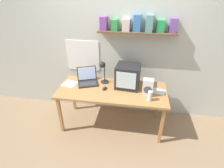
{
  "coord_description": "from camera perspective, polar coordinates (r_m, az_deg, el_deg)",
  "views": [
    {
      "loc": [
        0.37,
        -2.35,
        2.19
      ],
      "look_at": [
        0.0,
        0.0,
        0.82
      ],
      "focal_mm": 28.0,
      "sensor_mm": 36.0,
      "label": 1
    }
  ],
  "objects": [
    {
      "name": "laptop",
      "position": [
        3.0,
        -7.99,
        1.63
      ],
      "size": [
        0.43,
        0.43,
        0.23
      ],
      "rotation": [
        0.0,
        0.0,
        0.36
      ],
      "color": "#232326",
      "rests_on": "corner_desk"
    },
    {
      "name": "loose_paper_near_laptop",
      "position": [
        3.04,
        -13.59,
        0.1
      ],
      "size": [
        0.27,
        0.26,
        0.0
      ],
      "rotation": [
        0.0,
        0.0,
        -0.24
      ],
      "color": "white",
      "rests_on": "corner_desk"
    },
    {
      "name": "juice_glass",
      "position": [
        2.57,
        12.24,
        -3.98
      ],
      "size": [
        0.06,
        0.06,
        0.15
      ],
      "color": "white",
      "rests_on": "corner_desk"
    },
    {
      "name": "desk_lamp",
      "position": [
        2.85,
        -2.98,
        5.04
      ],
      "size": [
        0.14,
        0.18,
        0.4
      ],
      "rotation": [
        0.0,
        0.0,
        -0.36
      ],
      "color": "#232326",
      "rests_on": "corner_desk"
    },
    {
      "name": "computer_mouse",
      "position": [
        2.8,
        -2.46,
        -1.43
      ],
      "size": [
        0.09,
        0.12,
        0.03
      ],
      "rotation": [
        0.0,
        0.0,
        -0.3
      ],
      "color": "#232326",
      "rests_on": "corner_desk"
    },
    {
      "name": "printed_handout",
      "position": [
        2.84,
        15.09,
        -2.38
      ],
      "size": [
        0.24,
        0.23,
        0.0
      ],
      "rotation": [
        0.0,
        0.0,
        -0.32
      ],
      "color": "silver",
      "rests_on": "corner_desk"
    },
    {
      "name": "back_wall",
      "position": [
        3.01,
        1.69,
        12.91
      ],
      "size": [
        5.6,
        0.24,
        2.6
      ],
      "color": "beige",
      "rests_on": "ground_plane"
    },
    {
      "name": "ground_plane",
      "position": [
        3.23,
        0.0,
        -12.69
      ],
      "size": [
        12.0,
        12.0,
        0.0
      ],
      "primitive_type": "plane",
      "color": "#987958"
    },
    {
      "name": "crt_monitor",
      "position": [
        2.8,
        5.18,
        2.56
      ],
      "size": [
        0.4,
        0.37,
        0.37
      ],
      "rotation": [
        0.0,
        0.0,
        -0.09
      ],
      "color": "#232326",
      "rests_on": "corner_desk"
    },
    {
      "name": "corner_desk",
      "position": [
        2.83,
        0.0,
        -2.76
      ],
      "size": [
        1.73,
        0.74,
        0.72
      ],
      "color": "#B27D46",
      "rests_on": "ground_plane"
    },
    {
      "name": "space_heater",
      "position": [
        2.66,
        11.62,
        -1.02
      ],
      "size": [
        0.16,
        0.13,
        0.26
      ],
      "rotation": [
        0.0,
        0.0,
        -0.07
      ],
      "color": "silver",
      "rests_on": "corner_desk"
    }
  ]
}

